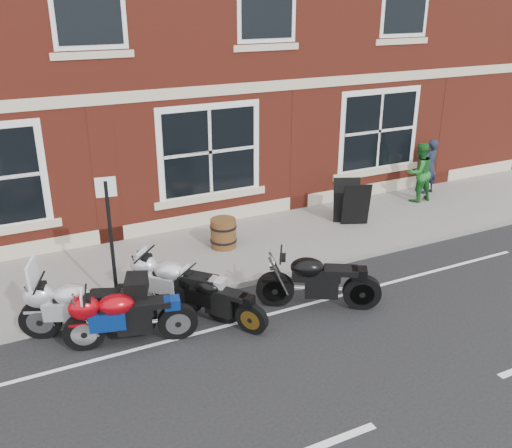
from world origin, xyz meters
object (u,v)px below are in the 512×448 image
object	(u,v)px
pedestrian_right	(419,172)
parking_sign	(111,234)
moto_sport_red	(128,314)
moto_sport_black	(217,297)
moto_touring_silver	(83,304)
pedestrian_left	(429,166)
moto_naked_black	(316,278)
barrel_planter	(223,233)
a_board_sign	(351,202)
moto_sport_silver	(181,283)

from	to	relation	value
pedestrian_right	parking_sign	distance (m)	9.08
moto_sport_red	moto_sport_black	distance (m)	1.58
moto_touring_silver	moto_sport_black	distance (m)	2.27
pedestrian_left	parking_sign	bearing A→B (deg)	5.85
parking_sign	moto_sport_red	bearing A→B (deg)	-85.32
moto_naked_black	parking_sign	world-z (taller)	parking_sign
barrel_planter	moto_sport_black	bearing A→B (deg)	-115.46
a_board_sign	barrel_planter	xyz separation A→B (m)	(-3.41, 0.09, -0.22)
moto_sport_black	pedestrian_right	world-z (taller)	pedestrian_right
moto_touring_silver	pedestrian_right	xyz separation A→B (m)	(9.51, 2.58, 0.32)
a_board_sign	barrel_planter	bearing A→B (deg)	-158.84
moto_touring_silver	moto_sport_black	bearing A→B (deg)	-83.07
moto_touring_silver	moto_naked_black	xyz separation A→B (m)	(4.04, -0.92, -0.02)
moto_naked_black	parking_sign	bearing A→B (deg)	97.23
parking_sign	pedestrian_right	bearing A→B (deg)	21.42
moto_sport_black	barrel_planter	world-z (taller)	moto_sport_black
moto_sport_silver	moto_naked_black	distance (m)	2.47
barrel_planter	parking_sign	xyz separation A→B (m)	(-2.80, -1.55, 1.10)
moto_sport_red	moto_naked_black	size ratio (longest dim) A/B	1.05
moto_sport_red	parking_sign	world-z (taller)	parking_sign
parking_sign	moto_touring_silver	bearing A→B (deg)	-132.70
pedestrian_left	moto_touring_silver	bearing A→B (deg)	7.81
a_board_sign	pedestrian_right	bearing A→B (deg)	35.06
moto_touring_silver	moto_sport_black	world-z (taller)	moto_touring_silver
moto_naked_black	moto_sport_red	bearing A→B (deg)	115.14
moto_touring_silver	moto_sport_silver	world-z (taller)	moto_touring_silver
a_board_sign	moto_sport_red	bearing A→B (deg)	-134.91
pedestrian_left	barrel_planter	bearing A→B (deg)	-1.05
moto_sport_black	moto_sport_red	bearing A→B (deg)	143.91
moto_sport_silver	moto_sport_red	bearing A→B (deg)	165.17
moto_sport_silver	moto_naked_black	xyz separation A→B (m)	(2.30, -0.91, -0.00)
moto_sport_silver	parking_sign	size ratio (longest dim) A/B	0.74
moto_sport_red	a_board_sign	bearing A→B (deg)	-53.52
pedestrian_left	a_board_sign	xyz separation A→B (m)	(-3.34, -0.96, -0.23)
pedestrian_right	parking_sign	size ratio (longest dim) A/B	0.66
moto_sport_black	parking_sign	distance (m)	2.17
barrel_planter	moto_naked_black	bearing A→B (deg)	-79.44
a_board_sign	pedestrian_left	bearing A→B (deg)	38.77
moto_naked_black	pedestrian_left	world-z (taller)	pedestrian_left
moto_naked_black	parking_sign	xyz separation A→B (m)	(-3.36, 1.47, 0.95)
moto_sport_red	moto_naked_black	world-z (taller)	moto_naked_black
pedestrian_left	pedestrian_right	world-z (taller)	pedestrian_right
moto_touring_silver	pedestrian_right	bearing A→B (deg)	-52.31
moto_sport_black	a_board_sign	world-z (taller)	a_board_sign
moto_naked_black	barrel_planter	size ratio (longest dim) A/B	3.08
moto_touring_silver	barrel_planter	xyz separation A→B (m)	(3.48, 2.10, -0.16)
pedestrian_left	barrel_planter	distance (m)	6.82
moto_touring_silver	moto_naked_black	size ratio (longest dim) A/B	1.06
pedestrian_left	moto_sport_silver	bearing A→B (deg)	10.96
pedestrian_left	barrel_planter	xyz separation A→B (m)	(-6.75, -0.87, -0.45)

